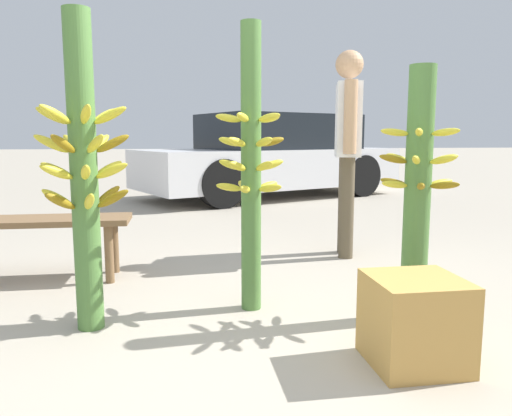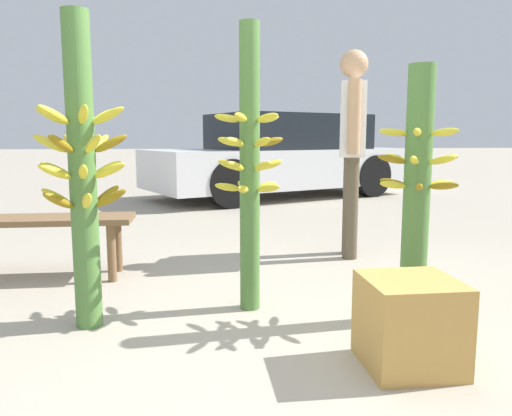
{
  "view_description": "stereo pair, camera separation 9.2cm",
  "coord_description": "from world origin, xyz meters",
  "px_view_note": "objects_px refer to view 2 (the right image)",
  "views": [
    {
      "loc": [
        -0.36,
        -2.22,
        0.99
      ],
      "look_at": [
        0.11,
        0.79,
        0.55
      ],
      "focal_mm": 35.0,
      "sensor_mm": 36.0,
      "label": 1
    },
    {
      "loc": [
        -0.27,
        -2.23,
        0.99
      ],
      "look_at": [
        0.11,
        0.79,
        0.55
      ],
      "focal_mm": 35.0,
      "sensor_mm": 36.0,
      "label": 2
    }
  ],
  "objects_px": {
    "parked_car": "(282,157)",
    "produce_crate": "(409,323)",
    "market_bench": "(26,227)",
    "banana_stalk_left": "(82,170)",
    "banana_stalk_center": "(250,167)",
    "vendor_person": "(352,135)",
    "banana_stalk_right": "(417,191)"
  },
  "relations": [
    {
      "from": "banana_stalk_right",
      "to": "banana_stalk_center",
      "type": "bearing_deg",
      "value": 161.34
    },
    {
      "from": "produce_crate",
      "to": "banana_stalk_left",
      "type": "bearing_deg",
      "value": 155.97
    },
    {
      "from": "market_bench",
      "to": "produce_crate",
      "type": "xyz_separation_m",
      "value": [
        2.07,
        -1.62,
        -0.18
      ]
    },
    {
      "from": "banana_stalk_right",
      "to": "produce_crate",
      "type": "xyz_separation_m",
      "value": [
        -0.26,
        -0.53,
        -0.51
      ]
    },
    {
      "from": "banana_stalk_left",
      "to": "market_bench",
      "type": "height_order",
      "value": "banana_stalk_left"
    },
    {
      "from": "vendor_person",
      "to": "parked_car",
      "type": "xyz_separation_m",
      "value": [
        0.17,
        4.2,
        -0.34
      ]
    },
    {
      "from": "banana_stalk_right",
      "to": "market_bench",
      "type": "xyz_separation_m",
      "value": [
        -2.33,
        1.08,
        -0.33
      ]
    },
    {
      "from": "vendor_person",
      "to": "produce_crate",
      "type": "distance_m",
      "value": 2.19
    },
    {
      "from": "banana_stalk_center",
      "to": "vendor_person",
      "type": "height_order",
      "value": "vendor_person"
    },
    {
      "from": "vendor_person",
      "to": "banana_stalk_left",
      "type": "bearing_deg",
      "value": -38.31
    },
    {
      "from": "banana_stalk_right",
      "to": "vendor_person",
      "type": "xyz_separation_m",
      "value": [
        0.12,
        1.47,
        0.3
      ]
    },
    {
      "from": "banana_stalk_center",
      "to": "market_bench",
      "type": "bearing_deg",
      "value": 151.67
    },
    {
      "from": "parked_car",
      "to": "produce_crate",
      "type": "xyz_separation_m",
      "value": [
        -0.54,
        -6.2,
        -0.46
      ]
    },
    {
      "from": "produce_crate",
      "to": "parked_car",
      "type": "bearing_deg",
      "value": 85.02
    },
    {
      "from": "produce_crate",
      "to": "banana_stalk_right",
      "type": "bearing_deg",
      "value": 64.36
    },
    {
      "from": "banana_stalk_left",
      "to": "vendor_person",
      "type": "xyz_separation_m",
      "value": [
        1.84,
        1.35,
        0.18
      ]
    },
    {
      "from": "banana_stalk_left",
      "to": "parked_car",
      "type": "relative_size",
      "value": 0.35
    },
    {
      "from": "banana_stalk_left",
      "to": "parked_car",
      "type": "bearing_deg",
      "value": 70.08
    },
    {
      "from": "parked_car",
      "to": "produce_crate",
      "type": "height_order",
      "value": "parked_car"
    },
    {
      "from": "banana_stalk_right",
      "to": "banana_stalk_left",
      "type": "bearing_deg",
      "value": 175.96
    },
    {
      "from": "vendor_person",
      "to": "banana_stalk_right",
      "type": "bearing_deg",
      "value": 11.0
    },
    {
      "from": "vendor_person",
      "to": "market_bench",
      "type": "height_order",
      "value": "vendor_person"
    },
    {
      "from": "vendor_person",
      "to": "parked_car",
      "type": "relative_size",
      "value": 0.36
    },
    {
      "from": "banana_stalk_center",
      "to": "market_bench",
      "type": "height_order",
      "value": "banana_stalk_center"
    },
    {
      "from": "banana_stalk_left",
      "to": "banana_stalk_right",
      "type": "relative_size",
      "value": 1.18
    },
    {
      "from": "market_bench",
      "to": "produce_crate",
      "type": "distance_m",
      "value": 2.63
    },
    {
      "from": "vendor_person",
      "to": "parked_car",
      "type": "distance_m",
      "value": 4.22
    },
    {
      "from": "banana_stalk_center",
      "to": "produce_crate",
      "type": "bearing_deg",
      "value": -53.92
    },
    {
      "from": "banana_stalk_left",
      "to": "produce_crate",
      "type": "height_order",
      "value": "banana_stalk_left"
    },
    {
      "from": "market_bench",
      "to": "parked_car",
      "type": "distance_m",
      "value": 5.29
    },
    {
      "from": "vendor_person",
      "to": "produce_crate",
      "type": "height_order",
      "value": "vendor_person"
    },
    {
      "from": "market_bench",
      "to": "banana_stalk_left",
      "type": "bearing_deg",
      "value": -57.46
    }
  ]
}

